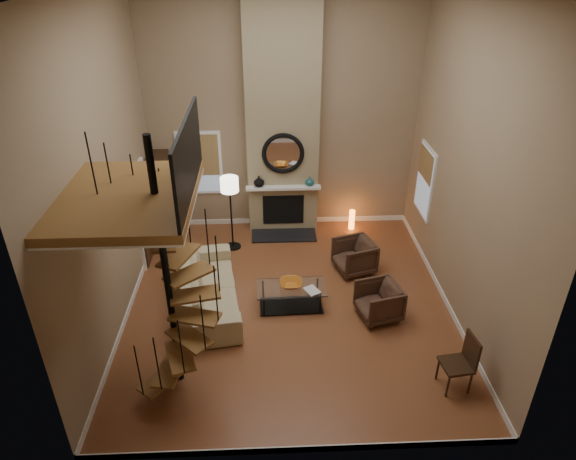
{
  "coord_description": "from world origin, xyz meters",
  "views": [
    {
      "loc": [
        -0.36,
        -7.75,
        6.04
      ],
      "look_at": [
        0.0,
        0.4,
        1.4
      ],
      "focal_mm": 31.84,
      "sensor_mm": 36.0,
      "label": 1
    }
  ],
  "objects_px": {
    "sofa": "(208,287)",
    "armchair_near": "(357,255)",
    "armchair_far": "(382,301)",
    "accent_lamp": "(352,220)",
    "side_chair": "(462,360)",
    "hutch": "(161,198)",
    "floor_lamp": "(230,190)",
    "coffee_table": "(291,295)"
  },
  "relations": [
    {
      "from": "armchair_near",
      "to": "accent_lamp",
      "type": "distance_m",
      "value": 1.76
    },
    {
      "from": "sofa",
      "to": "side_chair",
      "type": "xyz_separation_m",
      "value": [
        4.04,
        -2.24,
        0.13
      ]
    },
    {
      "from": "hutch",
      "to": "floor_lamp",
      "type": "xyz_separation_m",
      "value": [
        1.62,
        -0.67,
        0.46
      ]
    },
    {
      "from": "side_chair",
      "to": "sofa",
      "type": "bearing_deg",
      "value": 151.0
    },
    {
      "from": "side_chair",
      "to": "coffee_table",
      "type": "bearing_deg",
      "value": 140.19
    },
    {
      "from": "floor_lamp",
      "to": "side_chair",
      "type": "xyz_separation_m",
      "value": [
        3.69,
        -4.29,
        -0.89
      ]
    },
    {
      "from": "sofa",
      "to": "armchair_far",
      "type": "xyz_separation_m",
      "value": [
        3.19,
        -0.51,
        -0.04
      ]
    },
    {
      "from": "coffee_table",
      "to": "floor_lamp",
      "type": "height_order",
      "value": "floor_lamp"
    },
    {
      "from": "armchair_near",
      "to": "hutch",
      "type": "bearing_deg",
      "value": -129.02
    },
    {
      "from": "accent_lamp",
      "to": "armchair_far",
      "type": "bearing_deg",
      "value": -89.24
    },
    {
      "from": "hutch",
      "to": "side_chair",
      "type": "height_order",
      "value": "hutch"
    },
    {
      "from": "floor_lamp",
      "to": "accent_lamp",
      "type": "height_order",
      "value": "floor_lamp"
    },
    {
      "from": "coffee_table",
      "to": "accent_lamp",
      "type": "xyz_separation_m",
      "value": [
        1.59,
        2.94,
        -0.03
      ]
    },
    {
      "from": "armchair_far",
      "to": "accent_lamp",
      "type": "relative_size",
      "value": 1.53
    },
    {
      "from": "hutch",
      "to": "coffee_table",
      "type": "distance_m",
      "value": 4.09
    },
    {
      "from": "hutch",
      "to": "floor_lamp",
      "type": "bearing_deg",
      "value": -22.59
    },
    {
      "from": "coffee_table",
      "to": "floor_lamp",
      "type": "bearing_deg",
      "value": 118.46
    },
    {
      "from": "sofa",
      "to": "armchair_near",
      "type": "distance_m",
      "value": 3.16
    },
    {
      "from": "sofa",
      "to": "accent_lamp",
      "type": "xyz_separation_m",
      "value": [
        3.15,
        2.77,
        -0.15
      ]
    },
    {
      "from": "floor_lamp",
      "to": "side_chair",
      "type": "distance_m",
      "value": 5.73
    },
    {
      "from": "armchair_near",
      "to": "armchair_far",
      "type": "bearing_deg",
      "value": -9.62
    },
    {
      "from": "armchair_far",
      "to": "side_chair",
      "type": "relative_size",
      "value": 0.77
    },
    {
      "from": "armchair_far",
      "to": "accent_lamp",
      "type": "height_order",
      "value": "armchair_far"
    },
    {
      "from": "armchair_near",
      "to": "side_chair",
      "type": "height_order",
      "value": "side_chair"
    },
    {
      "from": "coffee_table",
      "to": "side_chair",
      "type": "bearing_deg",
      "value": -39.81
    },
    {
      "from": "accent_lamp",
      "to": "side_chair",
      "type": "bearing_deg",
      "value": -79.9
    },
    {
      "from": "armchair_near",
      "to": "accent_lamp",
      "type": "bearing_deg",
      "value": 157.62
    },
    {
      "from": "coffee_table",
      "to": "accent_lamp",
      "type": "distance_m",
      "value": 3.34
    },
    {
      "from": "armchair_near",
      "to": "side_chair",
      "type": "relative_size",
      "value": 0.8
    },
    {
      "from": "hutch",
      "to": "armchair_near",
      "type": "height_order",
      "value": "hutch"
    },
    {
      "from": "hutch",
      "to": "accent_lamp",
      "type": "distance_m",
      "value": 4.47
    },
    {
      "from": "armchair_near",
      "to": "side_chair",
      "type": "bearing_deg",
      "value": 0.72
    },
    {
      "from": "armchair_far",
      "to": "sofa",
      "type": "bearing_deg",
      "value": -113.49
    },
    {
      "from": "accent_lamp",
      "to": "sofa",
      "type": "bearing_deg",
      "value": -138.66
    },
    {
      "from": "floor_lamp",
      "to": "accent_lamp",
      "type": "distance_m",
      "value": 3.11
    },
    {
      "from": "sofa",
      "to": "coffee_table",
      "type": "height_order",
      "value": "sofa"
    },
    {
      "from": "armchair_near",
      "to": "floor_lamp",
      "type": "xyz_separation_m",
      "value": [
        -2.64,
        1.03,
        1.06
      ]
    },
    {
      "from": "coffee_table",
      "to": "sofa",
      "type": "bearing_deg",
      "value": 173.85
    },
    {
      "from": "armchair_far",
      "to": "hutch",
      "type": "bearing_deg",
      "value": -140.33
    },
    {
      "from": "armchair_near",
      "to": "side_chair",
      "type": "distance_m",
      "value": 3.43
    },
    {
      "from": "floor_lamp",
      "to": "sofa",
      "type": "bearing_deg",
      "value": -99.69
    },
    {
      "from": "floor_lamp",
      "to": "side_chair",
      "type": "relative_size",
      "value": 1.79
    }
  ]
}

